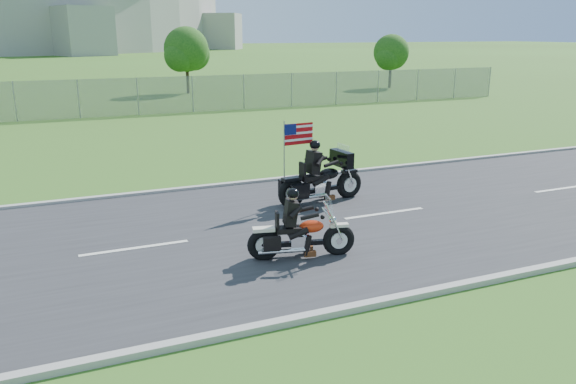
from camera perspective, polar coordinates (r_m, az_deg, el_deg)
name	(u,v)px	position (r m, az deg, el deg)	size (l,w,h in m)	color
ground	(228,237)	(12.43, -6.10, -4.57)	(420.00, 420.00, 0.00)	#36541A
road	(228,236)	(12.42, -6.11, -4.48)	(120.00, 8.00, 0.04)	#28282B
curb_north	(187,189)	(16.16, -10.25, 0.30)	(120.00, 0.18, 0.12)	#9E9B93
curb_south	(304,318)	(8.94, 1.59, -12.72)	(120.00, 0.18, 0.12)	#9E9B93
fence	(15,102)	(31.42, -26.00, 8.26)	(60.00, 0.03, 2.00)	gray
tree_fence_near	(187,52)	(42.28, -10.25, 13.85)	(3.52, 3.28, 4.75)	#382316
tree_fence_far	(391,54)	(46.69, 10.45, 13.61)	(3.08, 2.87, 4.20)	#382316
motorcycle_lead	(300,236)	(11.06, 1.22, -4.54)	(2.15, 0.83, 1.46)	black
motorcycle_follow	(321,182)	(14.64, 3.36, 1.06)	(2.54, 0.89, 2.12)	black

